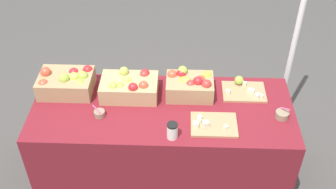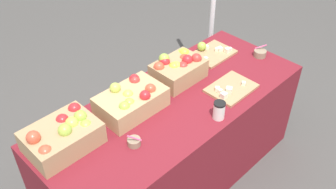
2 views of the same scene
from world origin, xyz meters
name	(u,v)px [view 2 (image 2 of 2)]	position (x,y,z in m)	size (l,w,h in m)	color
ground_plane	(174,175)	(0.00, 0.00, 0.00)	(10.00, 10.00, 0.00)	#474442
table	(174,142)	(0.00, 0.00, 0.37)	(1.90, 0.76, 0.74)	maroon
apple_crate_left	(63,135)	(-0.72, 0.17, 0.82)	(0.40, 0.29, 0.19)	tan
apple_crate_middle	(132,100)	(-0.25, 0.14, 0.82)	(0.42, 0.27, 0.18)	tan
apple_crate_right	(178,68)	(0.20, 0.17, 0.83)	(0.35, 0.25, 0.19)	tan
cutting_board_front	(231,89)	(0.35, -0.18, 0.75)	(0.32, 0.24, 0.06)	tan
cutting_board_back	(211,52)	(0.60, 0.20, 0.76)	(0.32, 0.24, 0.09)	tan
sample_bowl_near	(134,142)	(-0.44, -0.10, 0.76)	(0.08, 0.08, 0.10)	gray
sample_bowl_mid	(260,53)	(0.84, -0.07, 0.77)	(0.09, 0.09, 0.10)	gray
coffee_cup	(219,110)	(0.08, -0.30, 0.80)	(0.07, 0.07, 0.12)	silver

